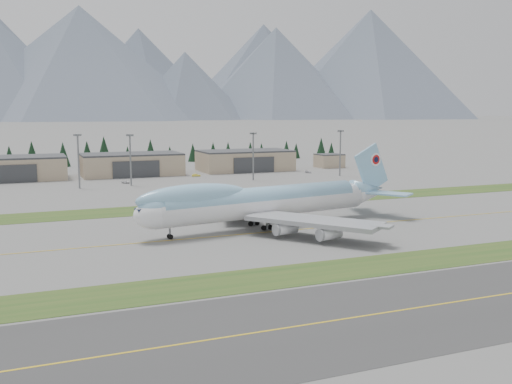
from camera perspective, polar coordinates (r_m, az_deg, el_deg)
name	(u,v)px	position (r m, az deg, el deg)	size (l,w,h in m)	color
ground	(287,231)	(150.51, 3.12, -3.87)	(7000.00, 7000.00, 0.00)	#5E5E5C
grass_strip_near	(366,267)	(118.13, 10.99, -7.34)	(400.00, 14.00, 0.08)	#294D1B
grass_strip_far	(231,205)	(191.54, -2.57, -1.30)	(400.00, 18.00, 0.08)	#294D1B
asphalt_taxiway	(447,303)	(99.75, 18.59, -10.51)	(400.00, 32.00, 0.04)	#333333
taxiway_line_main	(287,231)	(150.51, 3.12, -3.87)	(400.00, 0.40, 0.02)	gold
taxiway_line_near	(447,303)	(99.75, 18.59, -10.51)	(400.00, 0.40, 0.02)	gold
boeing_747_freighter	(263,201)	(153.04, 0.71, -0.94)	(82.82, 70.22, 21.72)	white
hangar_left	(11,168)	(284.59, -23.33, 2.20)	(48.00, 26.60, 10.80)	tan
hangar_center	(132,164)	(288.40, -12.34, 2.74)	(48.00, 26.60, 10.80)	tan
hangar_right	(245,160)	(304.07, -1.11, 3.18)	(48.00, 26.60, 10.80)	tan
control_shed	(329,161)	(323.58, 7.33, 3.13)	(14.00, 12.00, 7.60)	tan
floodlight_masts	(208,147)	(253.03, -4.84, 4.46)	(125.33, 4.84, 22.21)	slate
service_vehicle_a	(126,183)	(255.31, -12.90, 0.84)	(1.62, 4.03, 1.37)	silver
service_vehicle_b	(196,177)	(277.07, -6.00, 1.55)	(1.43, 4.06, 1.34)	yellow
service_vehicle_c	(308,173)	(292.97, 5.24, 1.91)	(1.61, 3.97, 1.15)	silver
conifer_belt	(108,153)	(348.72, -14.62, 3.79)	(275.06, 16.19, 16.90)	black
mountain_ridge_front	(37,62)	(2401.75, -21.03, 12.05)	(4309.73, 1110.48, 518.19)	#4C5965
mountain_ridge_rear	(98,66)	(3062.47, -15.52, 12.00)	(4507.89, 1066.66, 533.33)	#4C5965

